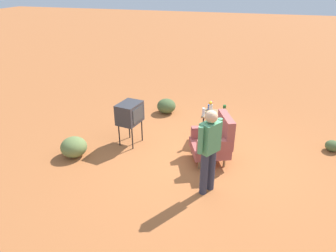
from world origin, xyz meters
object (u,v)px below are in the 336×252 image
(side_table, at_px, (214,118))
(tv_on_stand, at_px, (130,113))
(bottle_short_clear, at_px, (204,112))
(person_standing, at_px, (209,147))
(soda_can_red, at_px, (215,115))
(flower_vase, at_px, (211,106))
(soda_can_blue, at_px, (209,107))
(armchair, at_px, (215,140))
(bottle_wine_green, at_px, (224,112))

(side_table, relative_size, tv_on_stand, 0.66)
(bottle_short_clear, bearing_deg, person_standing, 13.21)
(soda_can_red, distance_m, flower_vase, 0.36)
(soda_can_blue, xyz_separation_m, soda_can_red, (0.43, 0.21, 0.00))
(armchair, relative_size, person_standing, 0.65)
(bottle_short_clear, relative_size, soda_can_blue, 1.64)
(bottle_wine_green, bearing_deg, soda_can_red, -85.77)
(bottle_short_clear, relative_size, bottle_wine_green, 0.62)
(person_standing, bearing_deg, flower_vase, -171.63)
(armchair, xyz_separation_m, flower_vase, (-1.10, -0.28, 0.33))
(tv_on_stand, relative_size, bottle_wine_green, 3.22)
(soda_can_red, bearing_deg, flower_vase, -153.17)
(person_standing, distance_m, soda_can_blue, 2.34)
(tv_on_stand, bearing_deg, side_table, 112.45)
(side_table, relative_size, flower_vase, 2.56)
(person_standing, xyz_separation_m, soda_can_blue, (-2.30, -0.38, -0.20))
(armchair, xyz_separation_m, tv_on_stand, (-0.22, -2.02, 0.28))
(person_standing, height_order, soda_can_red, person_standing)
(armchair, height_order, soda_can_red, armchair)
(tv_on_stand, distance_m, soda_can_blue, 1.96)
(side_table, bearing_deg, soda_can_red, 10.64)
(soda_can_blue, bearing_deg, bottle_wine_green, 44.70)
(side_table, bearing_deg, tv_on_stand, -67.55)
(side_table, bearing_deg, person_standing, 5.54)
(soda_can_red, distance_m, bottle_wine_green, 0.22)
(side_table, height_order, bottle_short_clear, bottle_short_clear)
(soda_can_blue, height_order, bottle_wine_green, bottle_wine_green)
(side_table, relative_size, soda_can_red, 5.57)
(tv_on_stand, xyz_separation_m, soda_can_red, (-0.56, 1.90, -0.04))
(armchair, xyz_separation_m, bottle_wine_green, (-0.80, 0.07, 0.34))
(bottle_short_clear, height_order, soda_can_blue, bottle_short_clear)
(side_table, xyz_separation_m, flower_vase, (-0.11, -0.12, 0.25))
(bottle_short_clear, bearing_deg, bottle_wine_green, 92.31)
(soda_can_red, xyz_separation_m, bottle_wine_green, (-0.01, 0.20, 0.10))
(person_standing, bearing_deg, armchair, -177.84)
(soda_can_blue, relative_size, bottle_wine_green, 0.38)
(soda_can_blue, relative_size, soda_can_red, 1.00)
(soda_can_red, bearing_deg, tv_on_stand, -73.48)
(soda_can_red, bearing_deg, bottle_wine_green, 94.23)
(side_table, distance_m, soda_can_blue, 0.33)
(soda_can_red, bearing_deg, soda_can_blue, -153.49)
(armchair, bearing_deg, soda_can_red, -171.22)
(tv_on_stand, xyz_separation_m, flower_vase, (-0.88, 1.74, 0.05))
(bottle_short_clear, relative_size, flower_vase, 0.75)
(bottle_short_clear, bearing_deg, soda_can_blue, 172.01)
(soda_can_blue, relative_size, flower_vase, 0.46)
(armchair, bearing_deg, person_standing, 2.16)
(tv_on_stand, bearing_deg, soda_can_blue, 120.49)
(tv_on_stand, xyz_separation_m, bottle_short_clear, (-0.56, 1.63, -0.00))
(side_table, relative_size, bottle_wine_green, 2.12)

